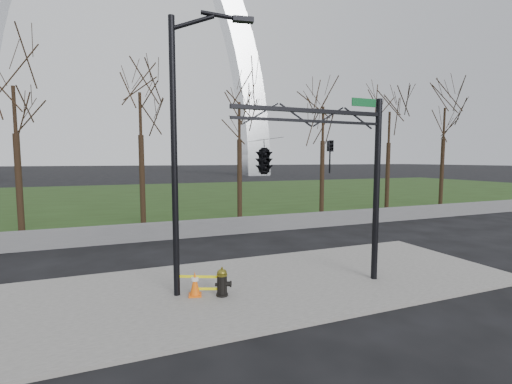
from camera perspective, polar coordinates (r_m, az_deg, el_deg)
name	(u,v)px	position (r m, az deg, el deg)	size (l,w,h in m)	color
ground	(248,288)	(11.62, -1.29, -15.22)	(500.00, 500.00, 0.00)	black
sidewalk	(248,287)	(11.61, -1.29, -14.99)	(18.00, 6.00, 0.10)	slate
grass_strip	(153,196)	(40.58, -16.29, -0.67)	(120.00, 40.00, 0.06)	#213513
guardrail	(195,229)	(18.94, -9.84, -5.83)	(60.00, 0.30, 0.90)	#59595B
gateway_arch	(128,30)	(89.90, -19.89, 23.38)	(66.00, 6.00, 65.00)	silver
tree_row	(193,149)	(22.69, -10.05, 6.77)	(47.66, 4.00, 9.40)	black
fire_hydrant	(222,283)	(10.68, -5.43, -14.32)	(0.53, 0.38, 0.85)	black
traffic_cone	(195,284)	(10.79, -9.81, -14.36)	(0.44, 0.44, 0.72)	#FF650D
street_light	(182,137)	(10.36, -11.83, 8.62)	(2.38, 0.57, 8.21)	black
traffic_signal_mast	(288,157)	(10.37, 5.22, 5.68)	(5.10, 2.49, 6.00)	black
caution_tape	(203,281)	(10.75, -8.58, -14.02)	(1.22, 0.56, 0.44)	#FCF60D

